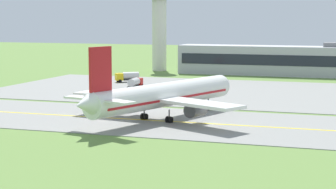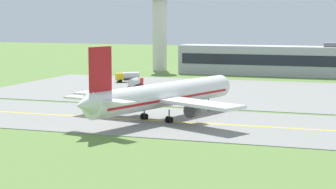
{
  "view_description": "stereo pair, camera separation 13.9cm",
  "coord_description": "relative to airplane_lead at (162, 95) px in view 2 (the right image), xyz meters",
  "views": [
    {
      "loc": [
        26.51,
        -96.65,
        17.32
      ],
      "look_at": [
        -7.84,
        3.62,
        4.0
      ],
      "focal_mm": 68.27,
      "sensor_mm": 36.0,
      "label": 1
    },
    {
      "loc": [
        26.64,
        -96.6,
        17.32
      ],
      "look_at": [
        -7.84,
        3.62,
        4.0
      ],
      "focal_mm": 68.27,
      "sensor_mm": 36.0,
      "label": 2
    }
  ],
  "objects": [
    {
      "name": "service_truck_fuel",
      "position": [
        -20.65,
        39.56,
        -2.6
      ],
      "size": [
        2.6,
        6.1,
        2.65
      ],
      "color": "red",
      "rests_on": "ground"
    },
    {
      "name": "terminal_building",
      "position": [
        7.6,
        84.79,
        0.07
      ],
      "size": [
        61.89,
        9.45,
        9.56
      ],
      "color": "#B2B2B7",
      "rests_on": "ground"
    },
    {
      "name": "airplane_lead",
      "position": [
        0.0,
        0.0,
        0.0
      ],
      "size": [
        31.69,
        38.57,
        12.7
      ],
      "color": "white",
      "rests_on": "ground"
    },
    {
      "name": "ground_plane",
      "position": [
        7.99,
        -1.16,
        -4.13
      ],
      "size": [
        500.0,
        500.0,
        0.0
      ],
      "primitive_type": "plane",
      "color": "olive"
    },
    {
      "name": "service_truck_baggage",
      "position": [
        -28.19,
        52.8,
        -2.6
      ],
      "size": [
        6.02,
        5.26,
        2.65
      ],
      "color": "yellow",
      "rests_on": "ground"
    },
    {
      "name": "taxiway_strip",
      "position": [
        7.99,
        -1.16,
        -4.08
      ],
      "size": [
        240.0,
        28.0,
        0.1
      ],
      "primitive_type": "cube",
      "color": "gray",
      "rests_on": "ground"
    },
    {
      "name": "taxiway_centreline",
      "position": [
        7.99,
        -1.16,
        -4.03
      ],
      "size": [
        220.0,
        0.6,
        0.01
      ],
      "primitive_type": "cube",
      "color": "yellow",
      "rests_on": "taxiway_strip"
    },
    {
      "name": "apron_pad",
      "position": [
        17.99,
        40.84,
        -4.08
      ],
      "size": [
        140.0,
        52.0,
        0.1
      ],
      "primitive_type": "cube",
      "color": "gray",
      "rests_on": "ground"
    },
    {
      "name": "control_tower",
      "position": [
        -32.1,
        88.35,
        12.17
      ],
      "size": [
        7.6,
        7.6,
        27.08
      ],
      "color": "silver",
      "rests_on": "ground"
    }
  ]
}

